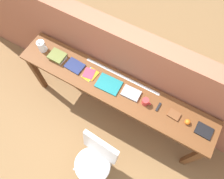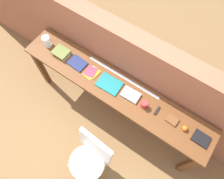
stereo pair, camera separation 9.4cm
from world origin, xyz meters
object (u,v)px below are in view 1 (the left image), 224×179
object	(u,v)px
chair_white_moulded	(95,159)
book_stack_leftmost	(57,56)
leather_journal_brown	(174,115)
sports_ball_small	(188,122)
book_open_centre	(109,84)
pitcher_white	(42,46)
mug	(146,102)
multitool_folded	(158,107)
pamphlet_pile_colourful	(90,74)
magazine_cycling	(75,66)
book_repair_rightmost	(204,131)

from	to	relation	value
chair_white_moulded	book_stack_leftmost	bearing A→B (deg)	142.09
leather_journal_brown	sports_ball_small	size ratio (longest dim) A/B	2.14
leather_journal_brown	sports_ball_small	world-z (taller)	sports_ball_small
book_open_centre	pitcher_white	bearing A→B (deg)	176.86
book_open_centre	book_stack_leftmost	bearing A→B (deg)	177.41
chair_white_moulded	book_open_centre	world-z (taller)	book_open_centre
book_stack_leftmost	chair_white_moulded	bearing A→B (deg)	-37.91
mug	leather_journal_brown	distance (m)	0.34
chair_white_moulded	multitool_folded	size ratio (longest dim) A/B	8.10
pamphlet_pile_colourful	book_open_centre	distance (m)	0.27
magazine_cycling	chair_white_moulded	bearing A→B (deg)	-42.95
book_stack_leftmost	sports_ball_small	distance (m)	1.71
pamphlet_pile_colourful	mug	xyz separation A→B (m)	(0.74, -0.01, 0.04)
magazine_cycling	book_stack_leftmost	bearing A→B (deg)	-175.69
magazine_cycling	leather_journal_brown	xyz separation A→B (m)	(1.30, 0.02, 0.00)
multitool_folded	leather_journal_brown	bearing A→B (deg)	0.14
book_stack_leftmost	mug	xyz separation A→B (m)	(1.22, -0.01, 0.01)
book_stack_leftmost	pamphlet_pile_colourful	world-z (taller)	book_stack_leftmost
sports_ball_small	book_repair_rightmost	xyz separation A→B (m)	(0.19, 0.00, -0.02)
mug	multitool_folded	size ratio (longest dim) A/B	1.00
book_stack_leftmost	sports_ball_small	size ratio (longest dim) A/B	3.52
magazine_cycling	book_open_centre	distance (m)	0.49
book_stack_leftmost	multitool_folded	xyz separation A→B (m)	(1.37, 0.02, -0.02)
pitcher_white	leather_journal_brown	xyz separation A→B (m)	(1.78, 0.01, -0.07)
book_open_centre	multitool_folded	distance (m)	0.63
book_open_centre	book_repair_rightmost	xyz separation A→B (m)	(1.16, 0.02, 0.00)
magazine_cycling	leather_journal_brown	bearing A→B (deg)	4.28
book_open_centre	book_repair_rightmost	world-z (taller)	book_repair_rightmost
book_repair_rightmost	chair_white_moulded	bearing A→B (deg)	-137.04
pitcher_white	pamphlet_pile_colourful	bearing A→B (deg)	-0.95
book_stack_leftmost	book_open_centre	distance (m)	0.74
magazine_cycling	book_repair_rightmost	bearing A→B (deg)	3.78
chair_white_moulded	pamphlet_pile_colourful	xyz separation A→B (m)	(-0.52, 0.78, 0.36)
magazine_cycling	book_repair_rightmost	xyz separation A→B (m)	(1.65, 0.01, 0.00)
pamphlet_pile_colourful	mug	size ratio (longest dim) A/B	1.68
chair_white_moulded	pamphlet_pile_colourful	size ratio (longest dim) A/B	4.82
magazine_cycling	mug	world-z (taller)	mug
chair_white_moulded	multitool_folded	world-z (taller)	multitool_folded
leather_journal_brown	pamphlet_pile_colourful	bearing A→B (deg)	-174.41
book_open_centre	magazine_cycling	bearing A→B (deg)	176.69
book_stack_leftmost	leather_journal_brown	distance (m)	1.55
book_open_centre	mug	world-z (taller)	mug
chair_white_moulded	book_repair_rightmost	bearing A→B (deg)	41.30
mug	magazine_cycling	bearing A→B (deg)	179.30
pitcher_white	multitool_folded	world-z (taller)	pitcher_white
book_stack_leftmost	magazine_cycling	distance (m)	0.25
book_stack_leftmost	sports_ball_small	xyz separation A→B (m)	(1.71, 0.01, -0.00)
pitcher_white	pamphlet_pile_colourful	world-z (taller)	pitcher_white
magazine_cycling	book_open_centre	xyz separation A→B (m)	(0.49, -0.01, -0.00)
magazine_cycling	book_open_centre	size ratio (longest dim) A/B	0.77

